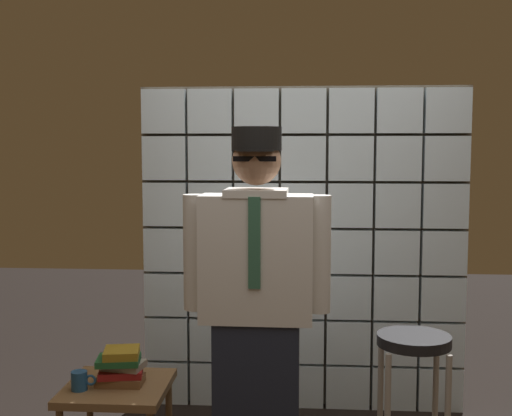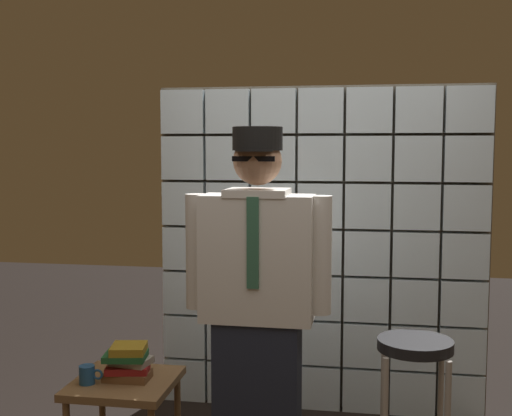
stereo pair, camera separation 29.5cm
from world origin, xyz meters
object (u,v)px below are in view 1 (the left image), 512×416
at_px(standing_person, 257,306).
at_px(book_stack, 121,367).
at_px(coffee_mug, 80,381).
at_px(bar_stool, 413,379).
at_px(side_table, 117,396).

distance_m(standing_person, book_stack, 0.79).
bearing_deg(coffee_mug, bar_stool, -3.22).
relative_size(standing_person, book_stack, 7.23).
xyz_separation_m(side_table, coffee_mug, (-0.16, -0.09, 0.11)).
bearing_deg(bar_stool, standing_person, 174.01).
bearing_deg(side_table, book_stack, 0.59).
bearing_deg(book_stack, bar_stool, -7.22).
distance_m(bar_stool, book_stack, 1.45).
height_order(bar_stool, coffee_mug, bar_stool).
distance_m(side_table, coffee_mug, 0.21).
xyz_separation_m(book_stack, coffee_mug, (-0.18, -0.09, -0.04)).
bearing_deg(side_table, standing_person, -8.23).
height_order(book_stack, coffee_mug, book_stack).
xyz_separation_m(standing_person, coffee_mug, (-0.88, 0.01, -0.40)).
distance_m(bar_stool, side_table, 1.48).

